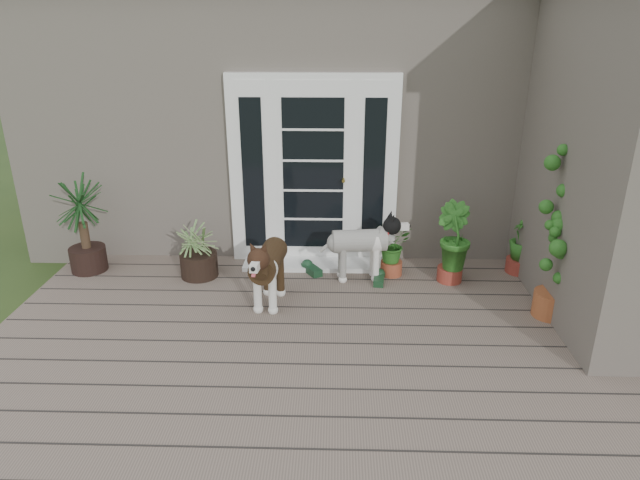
{
  "coord_description": "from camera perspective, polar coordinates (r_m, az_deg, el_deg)",
  "views": [
    {
      "loc": [
        0.05,
        -3.53,
        2.79
      ],
      "look_at": [
        -0.1,
        1.75,
        0.7
      ],
      "focal_mm": 31.3,
      "sensor_mm": 36.0,
      "label": 1
    }
  ],
  "objects": [
    {
      "name": "door_unit",
      "position": [
        6.34,
        -0.68,
        7.02
      ],
      "size": [
        1.9,
        0.14,
        2.15
      ],
      "primitive_type": "cube",
      "color": "white",
      "rests_on": "deck"
    },
    {
      "name": "deck",
      "position": [
        4.79,
        0.74,
        -13.21
      ],
      "size": [
        6.2,
        4.6,
        0.12
      ],
      "primitive_type": "cube",
      "color": "#6B5B4C",
      "rests_on": "ground"
    },
    {
      "name": "herb_c",
      "position": [
        6.64,
        19.89,
        -0.99
      ],
      "size": [
        0.43,
        0.43,
        0.53
      ],
      "primitive_type": "imported",
      "rotation": [
        0.0,
        0.0,
        4.41
      ],
      "color": "#1C6422",
      "rests_on": "deck"
    },
    {
      "name": "white_dog",
      "position": [
        6.08,
        4.03,
        -1.14
      ],
      "size": [
        0.82,
        0.43,
        0.66
      ],
      "primitive_type": null,
      "rotation": [
        0.0,
        0.0,
        -1.45
      ],
      "color": "beige",
      "rests_on": "deck"
    },
    {
      "name": "brindle_dog",
      "position": [
        5.54,
        -5.24,
        -3.3
      ],
      "size": [
        0.45,
        0.87,
        0.69
      ],
      "primitive_type": null,
      "rotation": [
        0.0,
        0.0,
        3.02
      ],
      "color": "#3F2A17",
      "rests_on": "deck"
    },
    {
      "name": "house_main",
      "position": [
        8.27,
        1.31,
        12.98
      ],
      "size": [
        7.4,
        4.0,
        3.1
      ],
      "primitive_type": "cube",
      "color": "#665E54",
      "rests_on": "ground"
    },
    {
      "name": "clog_left",
      "position": [
        6.3,
        -0.85,
        -2.96
      ],
      "size": [
        0.32,
        0.37,
        0.1
      ],
      "primitive_type": null,
      "rotation": [
        0.0,
        0.0,
        0.57
      ],
      "color": "#173A21",
      "rests_on": "deck"
    },
    {
      "name": "door_step",
      "position": [
        6.5,
        -0.71,
        -2.43
      ],
      "size": [
        1.6,
        0.4,
        0.05
      ],
      "primitive_type": "cube",
      "color": "white",
      "rests_on": "deck"
    },
    {
      "name": "herb_b",
      "position": [
        6.17,
        13.29,
        -1.28
      ],
      "size": [
        0.61,
        0.61,
        0.66
      ],
      "primitive_type": "imported",
      "rotation": [
        0.0,
        0.0,
        2.12
      ],
      "color": "#194F16",
      "rests_on": "deck"
    },
    {
      "name": "yucca",
      "position": [
        6.73,
        -23.07,
        1.42
      ],
      "size": [
        0.77,
        0.77,
        1.1
      ],
      "primitive_type": null,
      "rotation": [
        0.0,
        0.0,
        -0.02
      ],
      "color": "black",
      "rests_on": "deck"
    },
    {
      "name": "clog_right",
      "position": [
        6.12,
        6.05,
        -3.91
      ],
      "size": [
        0.19,
        0.34,
        0.1
      ],
      "primitive_type": null,
      "rotation": [
        0.0,
        0.0,
        -0.13
      ],
      "color": "#16371D",
      "rests_on": "deck"
    },
    {
      "name": "sapling",
      "position": [
        5.55,
        23.6,
        0.95
      ],
      "size": [
        0.66,
        0.66,
        1.77
      ],
      "primitive_type": null,
      "rotation": [
        0.0,
        0.0,
        -0.32
      ],
      "color": "#1E631C",
      "rests_on": "deck"
    },
    {
      "name": "spider_plant",
      "position": [
        6.26,
        -12.41,
        -0.57
      ],
      "size": [
        0.73,
        0.73,
        0.73
      ],
      "primitive_type": null,
      "rotation": [
        0.0,
        0.0,
        -0.07
      ],
      "color": "#A3B56F",
      "rests_on": "deck"
    },
    {
      "name": "herb_a",
      "position": [
        6.24,
        7.37,
        -1.48
      ],
      "size": [
        0.51,
        0.51,
        0.48
      ],
      "primitive_type": "imported",
      "rotation": [
        0.0,
        0.0,
        0.47
      ],
      "color": "#1D5418",
      "rests_on": "deck"
    }
  ]
}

